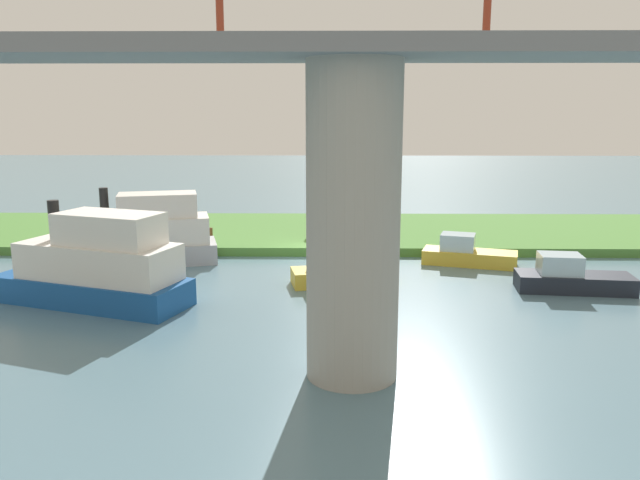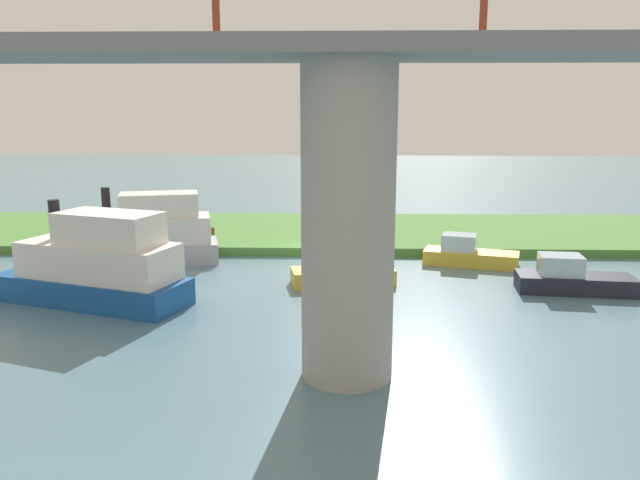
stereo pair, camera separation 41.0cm
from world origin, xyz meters
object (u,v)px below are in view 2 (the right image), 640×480
bridge_pylon (348,224)px  motorboat_white (340,272)px  mooring_post (213,234)px  skiff_small (146,235)px  houseboat_blue (571,279)px  motorboat_red (96,266)px  person_on_bank (313,225)px  pontoon_yellow (468,254)px

bridge_pylon → motorboat_white: (0.21, -10.40, -4.18)m
mooring_post → skiff_small: skiff_small is taller
bridge_pylon → motorboat_white: bearing=-88.8°
mooring_post → houseboat_blue: 19.69m
motorboat_white → mooring_post: bearing=-44.3°
motorboat_red → houseboat_blue: bearing=-173.7°
bridge_pylon → person_on_bank: size_ratio=6.84×
skiff_small → motorboat_white: skiff_small is taller
mooring_post → motorboat_red: motorboat_red is taller
person_on_bank → pontoon_yellow: person_on_bank is taller
person_on_bank → mooring_post: bearing=16.5°
pontoon_yellow → bridge_pylon: bearing=65.3°
bridge_pylon → skiff_small: bearing=-53.6°
pontoon_yellow → houseboat_blue: bearing=126.3°
houseboat_blue → motorboat_red: 20.91m
person_on_bank → houseboat_blue: bearing=140.6°
bridge_pylon → pontoon_yellow: bearing=-114.7°
bridge_pylon → person_on_bank: (1.84, -19.36, -3.55)m
person_on_bank → motorboat_red: motorboat_red is taller
person_on_bank → houseboat_blue: person_on_bank is taller
bridge_pylon → motorboat_white: size_ratio=1.89×
bridge_pylon → motorboat_white: 11.21m
mooring_post → motorboat_white: bearing=135.7°
pontoon_yellow → houseboat_blue: 6.16m
person_on_bank → mooring_post: 6.06m
bridge_pylon → motorboat_white: bridge_pylon is taller
mooring_post → motorboat_white: (-7.43, 7.25, -0.34)m
pontoon_yellow → motorboat_white: (6.81, 3.98, -0.01)m
skiff_small → motorboat_white: 11.13m
houseboat_blue → motorboat_red: motorboat_red is taller
bridge_pylon → motorboat_red: size_ratio=1.06×
person_on_bank → bridge_pylon: bearing=95.4°
skiff_small → houseboat_blue: bearing=166.7°
bridge_pylon → houseboat_blue: size_ratio=1.81×
bridge_pylon → skiff_small: size_ratio=1.12×
bridge_pylon → pontoon_yellow: bridge_pylon is taller
motorboat_white → bridge_pylon: bearing=91.2°
bridge_pylon → motorboat_red: (10.51, -7.14, -3.15)m
person_on_bank → mooring_post: size_ratio=1.68×
skiff_small → houseboat_blue: (-20.83, 4.92, -0.92)m
pontoon_yellow → motorboat_red: 18.61m
bridge_pylon → motorboat_red: bridge_pylon is taller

